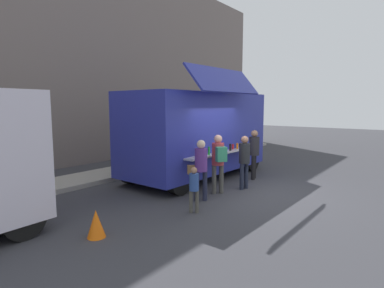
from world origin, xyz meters
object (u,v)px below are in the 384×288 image
(customer_extra_browsing, at_px, (254,150))
(trash_bin, at_px, (206,148))
(customer_front_ordering, at_px, (244,158))
(traffic_cone_orange, at_px, (96,224))
(customer_mid_with_backpack, at_px, (218,158))
(customer_rear_waiting, at_px, (200,165))
(food_truck_main, at_px, (197,132))
(child_near_queue, at_px, (194,186))

(customer_extra_browsing, bearing_deg, trash_bin, -51.97)
(customer_front_ordering, bearing_deg, traffic_cone_orange, 94.17)
(trash_bin, height_order, customer_mid_with_backpack, customer_mid_with_backpack)
(traffic_cone_orange, relative_size, customer_rear_waiting, 0.33)
(customer_mid_with_backpack, bearing_deg, food_truck_main, -1.52)
(food_truck_main, xyz_separation_m, customer_extra_browsing, (0.93, -1.77, -0.60))
(traffic_cone_orange, relative_size, customer_extra_browsing, 0.32)
(food_truck_main, distance_m, customer_extra_browsing, 2.09)
(customer_extra_browsing, distance_m, child_near_queue, 4.13)
(traffic_cone_orange, height_order, customer_mid_with_backpack, customer_mid_with_backpack)
(customer_extra_browsing, bearing_deg, customer_front_ordering, 88.37)
(traffic_cone_orange, relative_size, customer_mid_with_backpack, 0.32)
(customer_extra_browsing, bearing_deg, food_truck_main, 11.35)
(child_near_queue, bearing_deg, customer_front_ordering, -33.72)
(food_truck_main, height_order, traffic_cone_orange, food_truck_main)
(customer_rear_waiting, xyz_separation_m, customer_extra_browsing, (3.21, 0.02, 0.04))
(customer_rear_waiting, bearing_deg, food_truck_main, -5.87)
(food_truck_main, bearing_deg, traffic_cone_orange, -162.66)
(food_truck_main, distance_m, trash_bin, 4.65)
(food_truck_main, relative_size, child_near_queue, 5.17)
(food_truck_main, xyz_separation_m, customer_rear_waiting, (-2.27, -1.79, -0.65))
(customer_mid_with_backpack, distance_m, child_near_queue, 1.85)
(trash_bin, bearing_deg, food_truck_main, -148.95)
(traffic_cone_orange, xyz_separation_m, customer_mid_with_backpack, (4.04, -0.22, 0.78))
(customer_mid_with_backpack, bearing_deg, customer_extra_browsing, -53.00)
(food_truck_main, height_order, customer_extra_browsing, food_truck_main)
(customer_extra_browsing, relative_size, child_near_queue, 1.54)
(customer_front_ordering, height_order, customer_mid_with_backpack, customer_mid_with_backpack)
(customer_rear_waiting, distance_m, child_near_queue, 1.03)
(child_near_queue, bearing_deg, customer_rear_waiting, -8.63)
(trash_bin, relative_size, customer_front_ordering, 0.54)
(customer_mid_with_backpack, relative_size, child_near_queue, 1.55)
(food_truck_main, xyz_separation_m, customer_front_ordering, (-0.48, -2.15, -0.65))
(food_truck_main, bearing_deg, child_near_queue, -143.45)
(customer_rear_waiting, height_order, child_near_queue, customer_rear_waiting)
(customer_rear_waiting, relative_size, child_near_queue, 1.48)
(traffic_cone_orange, distance_m, child_near_queue, 2.42)
(trash_bin, bearing_deg, child_near_queue, -146.94)
(food_truck_main, height_order, trash_bin, food_truck_main)
(traffic_cone_orange, distance_m, trash_bin, 10.08)
(traffic_cone_orange, distance_m, customer_front_ordering, 5.05)
(trash_bin, height_order, customer_extra_browsing, customer_extra_browsing)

